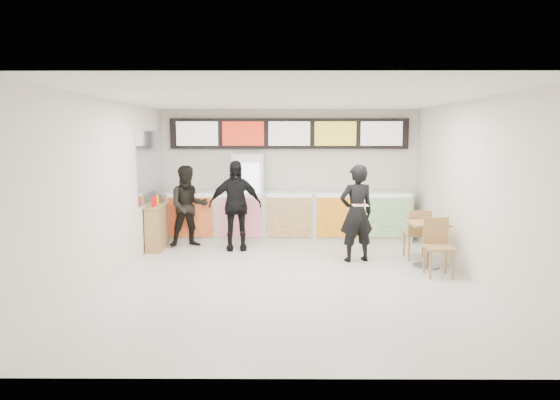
{
  "coord_description": "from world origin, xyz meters",
  "views": [
    {
      "loc": [
        -0.15,
        -8.2,
        2.41
      ],
      "look_at": [
        -0.2,
        1.2,
        1.19
      ],
      "focal_mm": 32.0,
      "sensor_mm": 36.0,
      "label": 1
    }
  ],
  "objects_px": {
    "customer_left": "(188,206)",
    "customer_mid": "(235,205)",
    "service_counter": "(289,216)",
    "condiment_ledge": "(157,227)",
    "customer_main": "(356,213)",
    "drinks_fridge": "(248,197)",
    "cafe_table": "(427,236)"
  },
  "relations": [
    {
      "from": "customer_mid",
      "to": "customer_main",
      "type": "bearing_deg",
      "value": -27.76
    },
    {
      "from": "condiment_ledge",
      "to": "drinks_fridge",
      "type": "bearing_deg",
      "value": 26.23
    },
    {
      "from": "customer_left",
      "to": "customer_mid",
      "type": "xyz_separation_m",
      "value": [
        1.05,
        -0.31,
        0.06
      ]
    },
    {
      "from": "customer_main",
      "to": "customer_left",
      "type": "bearing_deg",
      "value": -35.13
    },
    {
      "from": "drinks_fridge",
      "to": "customer_main",
      "type": "height_order",
      "value": "drinks_fridge"
    },
    {
      "from": "service_counter",
      "to": "cafe_table",
      "type": "bearing_deg",
      "value": -42.72
    },
    {
      "from": "drinks_fridge",
      "to": "customer_left",
      "type": "bearing_deg",
      "value": -153.97
    },
    {
      "from": "drinks_fridge",
      "to": "condiment_ledge",
      "type": "height_order",
      "value": "drinks_fridge"
    },
    {
      "from": "service_counter",
      "to": "customer_left",
      "type": "xyz_separation_m",
      "value": [
        -2.2,
        -0.6,
        0.31
      ]
    },
    {
      "from": "service_counter",
      "to": "customer_mid",
      "type": "xyz_separation_m",
      "value": [
        -1.15,
        -0.91,
        0.38
      ]
    },
    {
      "from": "service_counter",
      "to": "customer_main",
      "type": "distance_m",
      "value": 2.29
    },
    {
      "from": "customer_left",
      "to": "condiment_ledge",
      "type": "relative_size",
      "value": 1.56
    },
    {
      "from": "customer_mid",
      "to": "condiment_ledge",
      "type": "bearing_deg",
      "value": 173.96
    },
    {
      "from": "service_counter",
      "to": "condiment_ledge",
      "type": "relative_size",
      "value": 4.9
    },
    {
      "from": "drinks_fridge",
      "to": "cafe_table",
      "type": "relative_size",
      "value": 1.17
    },
    {
      "from": "drinks_fridge",
      "to": "customer_main",
      "type": "relative_size",
      "value": 1.07
    },
    {
      "from": "customer_mid",
      "to": "service_counter",
      "type": "bearing_deg",
      "value": 32.43
    },
    {
      "from": "customer_left",
      "to": "condiment_ledge",
      "type": "xyz_separation_m",
      "value": [
        -0.62,
        -0.31,
        -0.4
      ]
    },
    {
      "from": "cafe_table",
      "to": "condiment_ledge",
      "type": "xyz_separation_m",
      "value": [
        -5.32,
        1.4,
        -0.09
      ]
    },
    {
      "from": "drinks_fridge",
      "to": "cafe_table",
      "type": "distance_m",
      "value": 4.17
    },
    {
      "from": "customer_mid",
      "to": "condiment_ledge",
      "type": "relative_size",
      "value": 1.67
    },
    {
      "from": "customer_main",
      "to": "customer_mid",
      "type": "relative_size",
      "value": 0.98
    },
    {
      "from": "service_counter",
      "to": "customer_mid",
      "type": "distance_m",
      "value": 1.52
    },
    {
      "from": "drinks_fridge",
      "to": "customer_left",
      "type": "distance_m",
      "value": 1.41
    },
    {
      "from": "customer_left",
      "to": "cafe_table",
      "type": "height_order",
      "value": "customer_left"
    },
    {
      "from": "condiment_ledge",
      "to": "cafe_table",
      "type": "bearing_deg",
      "value": -14.7
    },
    {
      "from": "customer_left",
      "to": "customer_mid",
      "type": "distance_m",
      "value": 1.09
    },
    {
      "from": "customer_mid",
      "to": "condiment_ledge",
      "type": "distance_m",
      "value": 1.73
    },
    {
      "from": "customer_main",
      "to": "customer_mid",
      "type": "height_order",
      "value": "customer_mid"
    },
    {
      "from": "customer_main",
      "to": "service_counter",
      "type": "bearing_deg",
      "value": -71.02
    },
    {
      "from": "drinks_fridge",
      "to": "condiment_ledge",
      "type": "distance_m",
      "value": 2.16
    },
    {
      "from": "customer_main",
      "to": "cafe_table",
      "type": "xyz_separation_m",
      "value": [
        1.24,
        -0.43,
        -0.35
      ]
    }
  ]
}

